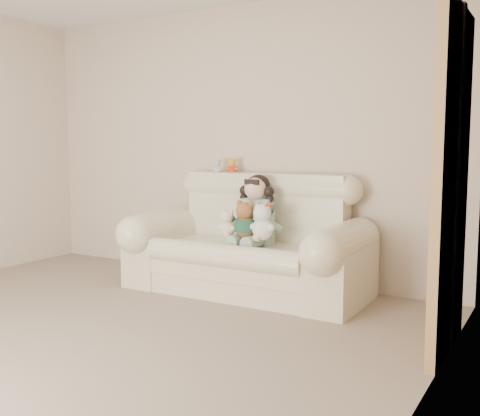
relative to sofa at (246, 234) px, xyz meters
name	(u,v)px	position (x,y,z in m)	size (l,w,h in m)	color
floor	(21,355)	(-0.44, -2.00, -0.52)	(5.00, 5.00, 0.00)	gray
wall_back	(232,143)	(-0.44, 0.50, 0.78)	(4.50, 4.50, 0.00)	beige
wall_right	(397,138)	(1.81, -2.00, 0.78)	(5.00, 5.00, 0.00)	beige
sofa	(246,234)	(0.00, 0.00, 0.00)	(2.10, 0.95, 1.03)	beige
door_panel	(451,183)	(1.78, -0.60, 0.54)	(0.06, 0.90, 2.10)	#A07244
seated_child	(256,209)	(0.06, 0.08, 0.21)	(0.37, 0.45, 0.62)	#2D7C62
brown_teddy	(245,216)	(0.06, -0.11, 0.17)	(0.24, 0.18, 0.37)	brown
white_cat	(263,218)	(0.23, -0.12, 0.17)	(0.23, 0.18, 0.36)	white
cream_teddy	(228,221)	(-0.11, -0.13, 0.12)	(0.18, 0.14, 0.28)	silver
yellow_mini_bear	(233,165)	(-0.35, 0.37, 0.58)	(0.11, 0.09, 0.18)	yellow
grey_mini_plush	(218,165)	(-0.50, 0.34, 0.58)	(0.11, 0.08, 0.17)	silver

